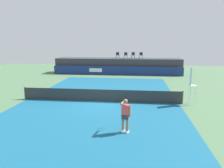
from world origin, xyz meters
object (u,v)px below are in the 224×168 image
Objects in this scene: spectator_chair_center at (133,55)px; umpire_chair at (192,83)px; spectator_chair_far_left at (118,55)px; spectator_chair_right at (141,55)px; tennis_ball at (119,84)px; tennis_player at (125,114)px; spectator_chair_left at (126,55)px; net_post_far at (183,97)px; net_post_near at (25,93)px.

umpire_chair is at bearing -73.27° from spectator_chair_center.
spectator_chair_far_left and spectator_chair_center have the same top height.
tennis_ball is (-2.50, -8.32, -2.66)m from spectator_chair_right.
spectator_chair_center is 8.77m from tennis_ball.
umpire_chair is (4.62, -15.36, -1.11)m from spectator_chair_center.
spectator_chair_far_left is 1.00× the size of spectator_chair_right.
umpire_chair is 7.23m from tennis_player.
spectator_chair_left is 1.08m from spectator_chair_center.
net_post_near is at bearing 180.00° from net_post_far.
net_post_far is (-0.58, 0.00, -1.09)m from umpire_chair.
spectator_chair_left reaches higher than net_post_far.
tennis_player is (8.46, -5.60, 0.46)m from net_post_near.
spectator_chair_far_left and spectator_chair_left have the same top height.
spectator_chair_center is at bearing 80.65° from tennis_ball.
spectator_chair_right is 18.25m from net_post_near.
tennis_player is 26.03× the size of tennis_ball.
spectator_chair_far_left is at bearing 170.96° from spectator_chair_left.
spectator_chair_right is 13.06× the size of tennis_ball.
spectator_chair_right is 15.85m from net_post_far.
tennis_player is (-1.06, -21.03, -1.73)m from spectator_chair_right.
spectator_chair_left is 16.00m from net_post_far.
spectator_chair_right is 21.12m from tennis_player.
spectator_chair_left is 1.00× the size of spectator_chair_right.
spectator_chair_far_left reaches higher than net_post_near.
spectator_chair_left is 0.50× the size of tennis_player.
umpire_chair is 2.76× the size of net_post_near.
tennis_player is at bearing -33.52° from net_post_near.
spectator_chair_far_left is 1.21m from spectator_chair_left.
spectator_chair_center is at bearing 106.73° from umpire_chair.
spectator_chair_left is (1.19, -0.19, 0.00)m from spectator_chair_far_left.
spectator_chair_center reaches higher than tennis_player.
net_post_far is at bearing 0.00° from net_post_near.
umpire_chair reaches higher than tennis_player.
umpire_chair is 9.41m from tennis_ball.
umpire_chair reaches higher than tennis_ball.
umpire_chair is at bearing -0.33° from net_post_far.
net_post_far is (12.40, 0.00, 0.00)m from net_post_near.
net_post_near is 1.00× the size of net_post_far.
spectator_chair_right is at bearing 58.34° from net_post_near.
tennis_player is 12.82m from tennis_ball.
spectator_chair_center is 16.07m from umpire_chair.
spectator_chair_center is (1.03, 0.33, 0.00)m from spectator_chair_left.
spectator_chair_center is at bearing 3.62° from spectator_chair_far_left.
spectator_chair_right is (1.15, 0.07, 0.00)m from spectator_chair_center.
tennis_ball is (0.87, -8.11, -2.66)m from spectator_chair_far_left.
spectator_chair_far_left is 21.01m from tennis_player.
net_post_near reaches higher than tennis_ball.
tennis_player reaches higher than tennis_ball.
tennis_ball is at bearing 45.40° from net_post_near.
spectator_chair_right is 0.50× the size of tennis_player.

